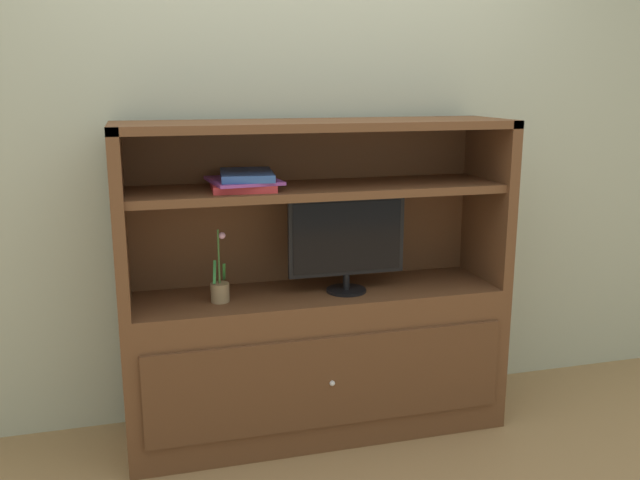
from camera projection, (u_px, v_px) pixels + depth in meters
ground_plane at (342, 473)px, 2.87m from camera, size 8.00×8.00×0.00m
painted_rear_wall at (298, 128)px, 3.25m from camera, size 6.00×0.10×2.80m
media_console at (317, 332)px, 3.13m from camera, size 1.74×0.49×1.45m
tv_monitor at (347, 241)px, 3.02m from camera, size 0.54×0.18×0.43m
potted_plant at (220, 289)px, 2.92m from camera, size 0.08×0.12×0.32m
magazine_stack at (244, 180)px, 2.88m from camera, size 0.31×0.35×0.07m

